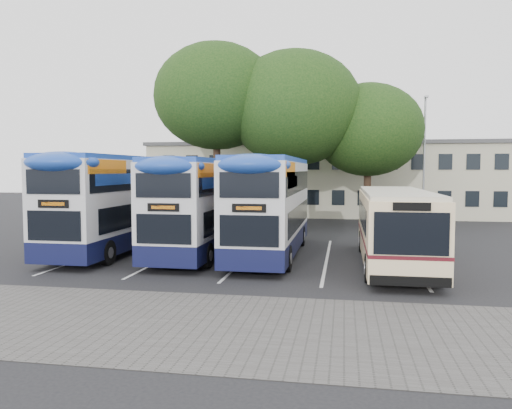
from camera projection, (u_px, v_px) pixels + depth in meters
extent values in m
plane|color=black|center=(329.00, 285.00, 16.92)|extent=(120.00, 120.00, 0.00)
cube|color=#595654|center=(242.00, 327.00, 12.35)|extent=(40.00, 6.00, 0.01)
cube|color=silver|center=(104.00, 252.00, 23.70)|extent=(0.12, 11.00, 0.01)
cube|color=silver|center=(175.00, 254.00, 23.09)|extent=(0.12, 11.00, 0.01)
cube|color=silver|center=(249.00, 256.00, 22.48)|extent=(0.12, 11.00, 0.01)
cube|color=silver|center=(327.00, 259.00, 21.87)|extent=(0.12, 11.00, 0.01)
cube|color=silver|center=(410.00, 261.00, 21.26)|extent=(0.12, 11.00, 0.01)
cube|color=beige|center=(339.00, 180.00, 43.23)|extent=(32.00, 8.00, 6.00)
cube|color=#4C4C4F|center=(339.00, 145.00, 43.01)|extent=(32.40, 8.40, 0.30)
cube|color=black|center=(338.00, 198.00, 39.37)|extent=(30.00, 0.06, 1.20)
cube|color=black|center=(339.00, 162.00, 39.17)|extent=(30.00, 0.06, 1.20)
cylinder|color=gray|center=(424.00, 161.00, 35.20)|extent=(0.14, 0.14, 9.00)
cube|color=gray|center=(426.00, 97.00, 34.89)|extent=(0.12, 0.80, 0.12)
cube|color=gray|center=(426.00, 97.00, 34.50)|extent=(0.25, 0.50, 0.12)
cylinder|color=black|center=(217.00, 179.00, 34.48)|extent=(0.50, 0.50, 6.55)
ellipsoid|color=black|center=(216.00, 96.00, 34.09)|extent=(8.55, 8.55, 7.27)
cylinder|color=black|center=(294.00, 184.00, 34.01)|extent=(0.50, 0.50, 5.92)
ellipsoid|color=black|center=(294.00, 108.00, 33.66)|extent=(9.11, 9.11, 7.75)
cylinder|color=black|center=(367.00, 191.00, 34.46)|extent=(0.50, 0.50, 4.88)
ellipsoid|color=black|center=(368.00, 130.00, 34.17)|extent=(7.48, 7.48, 6.36)
cube|color=#0F1237|center=(119.00, 236.00, 24.07)|extent=(2.58, 10.83, 0.83)
cube|color=silver|center=(118.00, 194.00, 23.93)|extent=(2.58, 10.83, 3.20)
cube|color=#1C43AB|center=(118.00, 160.00, 23.81)|extent=(2.53, 10.62, 0.31)
cube|color=black|center=(121.00, 212.00, 24.29)|extent=(2.62, 9.60, 1.03)
cube|color=black|center=(118.00, 179.00, 23.88)|extent=(2.62, 10.21, 0.93)
cube|color=orange|center=(108.00, 167.00, 20.12)|extent=(0.02, 3.30, 0.57)
cube|color=black|center=(53.00, 204.00, 18.58)|extent=(1.24, 0.06, 0.31)
cylinder|color=black|center=(125.00, 231.00, 27.38)|extent=(0.31, 1.03, 1.03)
cylinder|color=black|center=(165.00, 232.00, 26.97)|extent=(0.31, 1.03, 1.03)
cylinder|color=black|center=(55.00, 251.00, 20.79)|extent=(0.31, 1.03, 1.03)
cylinder|color=black|center=(107.00, 253.00, 20.38)|extent=(0.31, 1.03, 1.03)
cube|color=#0F1237|center=(204.00, 238.00, 23.38)|extent=(2.49, 10.45, 0.80)
cube|color=silver|center=(203.00, 197.00, 23.24)|extent=(2.49, 10.45, 3.08)
cube|color=#1C43AB|center=(203.00, 163.00, 23.13)|extent=(2.44, 10.24, 0.30)
cube|color=black|center=(205.00, 214.00, 23.59)|extent=(2.53, 9.25, 0.99)
cube|color=black|center=(203.00, 182.00, 23.19)|extent=(2.53, 9.85, 0.90)
cube|color=orange|center=(210.00, 170.00, 19.57)|extent=(0.02, 3.18, 0.55)
cube|color=black|center=(163.00, 207.00, 18.09)|extent=(1.19, 0.06, 0.30)
cylinder|color=black|center=(199.00, 234.00, 26.57)|extent=(0.30, 0.99, 0.99)
cylinder|color=black|center=(240.00, 235.00, 26.18)|extent=(0.30, 0.99, 0.99)
cylinder|color=black|center=(154.00, 254.00, 20.22)|extent=(0.30, 0.99, 0.99)
cylinder|color=black|center=(207.00, 255.00, 19.82)|extent=(0.30, 0.99, 0.99)
cube|color=#B11F0B|center=(236.00, 181.00, 24.20)|extent=(0.02, 3.98, 0.85)
cube|color=#0F1237|center=(271.00, 240.00, 22.72)|extent=(2.51, 10.56, 0.80)
cube|color=silver|center=(271.00, 197.00, 22.58)|extent=(2.51, 10.56, 3.12)
cube|color=#1C43AB|center=(271.00, 161.00, 22.47)|extent=(2.46, 10.35, 0.30)
cube|color=black|center=(272.00, 215.00, 22.94)|extent=(2.55, 9.35, 1.01)
cube|color=black|center=(271.00, 181.00, 22.54)|extent=(2.55, 9.96, 0.91)
cube|color=orange|center=(291.00, 169.00, 18.87)|extent=(0.02, 3.22, 0.55)
cube|color=black|center=(249.00, 208.00, 17.38)|extent=(1.21, 0.06, 0.30)
cylinder|color=black|center=(258.00, 235.00, 25.95)|extent=(0.30, 1.01, 1.01)
cylinder|color=black|center=(301.00, 236.00, 25.55)|extent=(0.30, 1.01, 1.01)
cylinder|color=black|center=(229.00, 257.00, 19.52)|extent=(0.30, 1.01, 1.01)
cylinder|color=black|center=(287.00, 258.00, 19.13)|extent=(0.30, 1.01, 1.01)
cube|color=#FEE0A9|center=(394.00, 226.00, 20.33)|extent=(2.55, 10.21, 2.60)
cube|color=beige|center=(395.00, 193.00, 20.24)|extent=(2.45, 9.80, 0.20)
cube|color=black|center=(393.00, 214.00, 20.80)|extent=(2.59, 8.17, 0.92)
cube|color=#541019|center=(394.00, 237.00, 20.36)|extent=(2.58, 10.23, 0.12)
cube|color=black|center=(411.00, 234.00, 15.28)|extent=(2.25, 0.06, 1.33)
cylinder|color=black|center=(369.00, 268.00, 17.20)|extent=(0.31, 1.02, 1.02)
cylinder|color=black|center=(439.00, 270.00, 16.80)|extent=(0.31, 1.02, 1.02)
cylinder|color=black|center=(362.00, 241.00, 23.62)|extent=(0.31, 1.02, 1.02)
cylinder|color=black|center=(413.00, 243.00, 23.22)|extent=(0.31, 1.02, 1.02)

